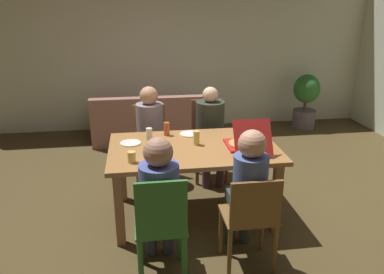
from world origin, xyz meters
The scene contains 20 objects.
ground_plane centered at (0.00, 0.00, 0.00)m, with size 20.00×20.00×0.00m, color #493B1F.
back_wall centered at (0.00, 3.12, 1.46)m, with size 7.18×0.12×2.91m, color beige.
dining_table centered at (0.00, 0.00, 0.68)m, with size 1.69×1.05×0.78m.
chair_0 centered at (-0.40, 1.00, 0.49)m, with size 0.42×0.41×0.93m.
person_0 centered at (-0.40, 0.87, 0.72)m, with size 0.32×0.49×1.20m.
chair_1 centered at (-0.40, -0.98, 0.50)m, with size 0.41×0.40×0.95m.
person_1 centered at (-0.40, -0.85, 0.72)m, with size 0.31×0.48×1.21m.
chair_2 centered at (0.33, -0.94, 0.51)m, with size 0.43×0.39×0.87m.
person_2 centered at (0.33, -0.80, 0.72)m, with size 0.28×0.50×1.22m.
chair_3 centered at (0.33, 0.96, 0.54)m, with size 0.43×0.43×0.99m.
person_3 centered at (0.33, 0.82, 0.71)m, with size 0.35×0.49×1.19m.
pizza_box_0 centered at (0.51, -0.11, 0.83)m, with size 0.36×0.54×0.34m.
plate_0 centered at (0.01, 0.36, 0.78)m, with size 0.21×0.21×0.01m.
plate_1 centered at (-0.63, 0.17, 0.78)m, with size 0.21×0.21×0.01m.
drinking_glass_0 centered at (0.04, 0.05, 0.85)m, with size 0.07×0.07×0.15m, color #DAC15C.
drinking_glass_1 centered at (-0.61, -0.31, 0.83)m, with size 0.08×0.08×0.10m, color #E0BF61.
drinking_glass_2 centered at (-0.24, 0.38, 0.85)m, with size 0.06×0.06×0.14m, color #BE5229.
drinking_glass_3 centered at (-0.43, 0.26, 0.84)m, with size 0.07×0.07×0.13m, color silver.
couch centered at (-0.38, 2.42, 0.29)m, with size 1.76×0.79×0.77m.
potted_plant centered at (2.39, 2.64, 0.52)m, with size 0.45×0.45×0.96m.
Camera 1 is at (-0.53, -3.55, 2.17)m, focal length 35.80 mm.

